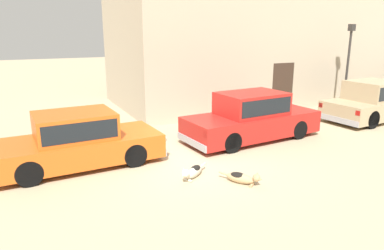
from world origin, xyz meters
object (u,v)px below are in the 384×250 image
(parked_sedan_second, at_px, (252,117))
(parked_sedan_third, at_px, (373,101))
(parked_sedan_nearest, at_px, (77,140))
(stray_dog_spotted, at_px, (242,178))
(stray_dog_tan, at_px, (193,172))
(street_lamp, at_px, (349,56))

(parked_sedan_second, distance_m, parked_sedan_third, 5.84)
(parked_sedan_nearest, distance_m, parked_sedan_second, 5.44)
(parked_sedan_second, xyz_separation_m, stray_dog_spotted, (-2.21, -2.80, -0.61))
(stray_dog_spotted, distance_m, stray_dog_tan, 1.17)
(parked_sedan_nearest, height_order, street_lamp, street_lamp)
(parked_sedan_nearest, distance_m, parked_sedan_third, 11.28)
(parked_sedan_nearest, height_order, parked_sedan_third, parked_sedan_third)
(parked_sedan_nearest, bearing_deg, parked_sedan_third, -2.45)
(street_lamp, bearing_deg, parked_sedan_second, -163.78)
(parked_sedan_third, relative_size, street_lamp, 1.19)
(parked_sedan_third, distance_m, stray_dog_spotted, 8.58)
(parked_sedan_nearest, xyz_separation_m, stray_dog_spotted, (3.22, -2.84, -0.56))
(parked_sedan_second, relative_size, stray_dog_tan, 4.98)
(street_lamp, bearing_deg, stray_dog_spotted, -151.29)
(stray_dog_spotted, bearing_deg, parked_sedan_third, 76.29)
(parked_sedan_third, bearing_deg, parked_sedan_second, 176.52)
(parked_sedan_second, xyz_separation_m, parked_sedan_third, (5.84, 0.10, -0.00))
(parked_sedan_second, relative_size, stray_dog_spotted, 5.04)
(parked_sedan_third, bearing_deg, stray_dog_spotted, -164.66)
(parked_sedan_third, distance_m, stray_dog_tan, 9.19)
(stray_dog_tan, bearing_deg, parked_sedan_nearest, -75.31)
(parked_sedan_nearest, xyz_separation_m, parked_sedan_second, (5.44, -0.04, 0.05))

